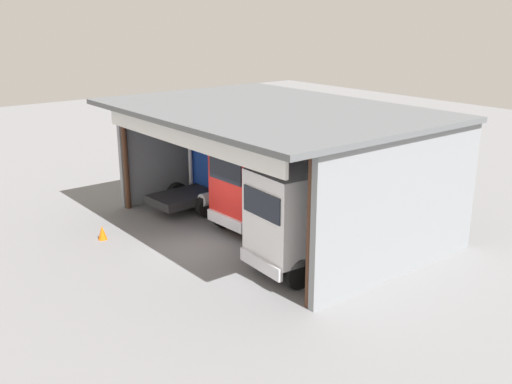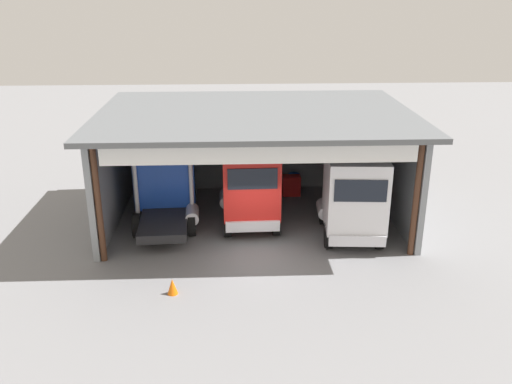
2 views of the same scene
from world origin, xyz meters
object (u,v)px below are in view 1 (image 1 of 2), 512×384
at_px(oil_drum, 373,212).
at_px(tool_cart, 359,212).
at_px(truck_red_yard_outside, 254,185).
at_px(truck_white_center_left_bay, 298,219).
at_px(traffic_cone, 102,233).
at_px(truck_blue_left_bay, 221,166).

xyz_separation_m(oil_drum, tool_cart, (-0.21, -0.66, 0.06)).
bearing_deg(truck_red_yard_outside, truck_white_center_left_bay, 160.26).
distance_m(truck_red_yard_outside, traffic_cone, 6.23).
xyz_separation_m(truck_white_center_left_bay, oil_drum, (-1.71, 5.91, -1.47)).
bearing_deg(tool_cart, truck_red_yard_outside, -119.28).
height_order(truck_blue_left_bay, oil_drum, truck_blue_left_bay).
bearing_deg(truck_red_yard_outside, traffic_cone, 60.68).
distance_m(truck_blue_left_bay, tool_cart, 6.65).
relative_size(tool_cart, traffic_cone, 1.79).
relative_size(truck_blue_left_bay, traffic_cone, 9.30).
height_order(truck_white_center_left_bay, tool_cart, truck_white_center_left_bay).
xyz_separation_m(truck_white_center_left_bay, tool_cart, (-1.92, 5.25, -1.41)).
distance_m(truck_white_center_left_bay, oil_drum, 6.32).
bearing_deg(oil_drum, traffic_cone, -117.82).
distance_m(truck_blue_left_bay, truck_white_center_left_bay, 8.11).
distance_m(truck_white_center_left_bay, traffic_cone, 8.13).
height_order(truck_white_center_left_bay, traffic_cone, truck_white_center_left_bay).
height_order(truck_blue_left_bay, truck_white_center_left_bay, truck_white_center_left_bay).
height_order(truck_red_yard_outside, tool_cart, truck_red_yard_outside).
distance_m(truck_blue_left_bay, oil_drum, 7.14).
bearing_deg(truck_blue_left_bay, truck_red_yard_outside, -18.09).
distance_m(truck_white_center_left_bay, tool_cart, 5.76).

